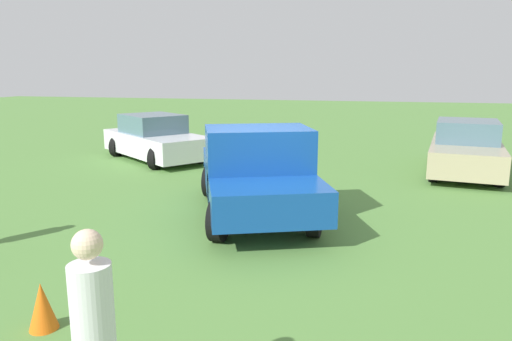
# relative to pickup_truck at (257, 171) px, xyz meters

# --- Properties ---
(ground_plane) EXTENTS (80.00, 80.00, 0.00)m
(ground_plane) POSITION_rel_pickup_truck_xyz_m (-0.23, -0.03, -0.92)
(ground_plane) COLOR #54843D
(pickup_truck) EXTENTS (5.04, 3.58, 1.80)m
(pickup_truck) POSITION_rel_pickup_truck_xyz_m (0.00, 0.00, 0.00)
(pickup_truck) COLOR black
(pickup_truck) RESTS_ON ground_plane
(sedan_near) EXTENTS (4.72, 2.44, 1.49)m
(sedan_near) POSITION_rel_pickup_truck_xyz_m (5.54, -4.73, -0.23)
(sedan_near) COLOR black
(sedan_near) RESTS_ON ground_plane
(sedan_far) EXTENTS (4.09, 4.60, 1.47)m
(sedan_far) POSITION_rel_pickup_truck_xyz_m (5.25, 4.80, -0.24)
(sedan_far) COLOR black
(sedan_far) RESTS_ON ground_plane
(person_visitor) EXTENTS (0.42, 0.42, 1.73)m
(person_visitor) POSITION_rel_pickup_truck_xyz_m (-6.08, -0.30, 0.05)
(person_visitor) COLOR #7A6B51
(person_visitor) RESTS_ON ground_plane
(traffic_cone) EXTENTS (0.32, 0.32, 0.55)m
(traffic_cone) POSITION_rel_pickup_truck_xyz_m (-4.79, 1.24, -0.65)
(traffic_cone) COLOR orange
(traffic_cone) RESTS_ON ground_plane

